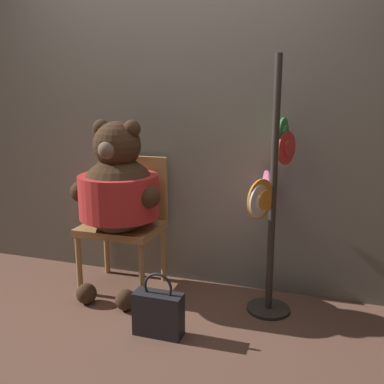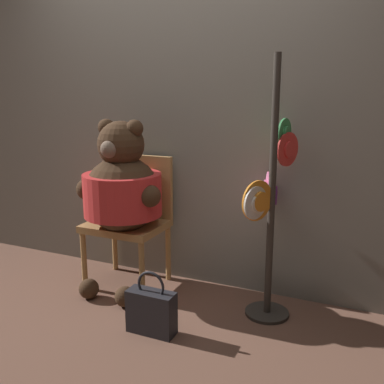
% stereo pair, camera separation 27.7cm
% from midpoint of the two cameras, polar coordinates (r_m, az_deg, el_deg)
% --- Properties ---
extents(ground_plane, '(14.00, 14.00, 0.00)m').
position_cam_midpoint_polar(ground_plane, '(2.78, -9.92, -17.16)').
color(ground_plane, brown).
extents(wall_back, '(8.00, 0.10, 2.62)m').
position_cam_midpoint_polar(wall_back, '(3.12, -4.02, 11.48)').
color(wall_back, slate).
rests_on(wall_back, ground_plane).
extents(chair, '(0.54, 0.45, 0.94)m').
position_cam_midpoint_polar(chair, '(3.17, -11.27, -3.13)').
color(chair, '#B2844C').
rests_on(chair, ground_plane).
extents(teddy_bear, '(0.66, 0.58, 1.22)m').
position_cam_midpoint_polar(teddy_bear, '(2.97, -12.44, 0.08)').
color(teddy_bear, '#3D2819').
rests_on(teddy_bear, ground_plane).
extents(hat_display_rack, '(0.28, 0.51, 1.62)m').
position_cam_midpoint_polar(hat_display_rack, '(2.69, 7.58, -1.32)').
color(hat_display_rack, '#332D28').
rests_on(hat_display_rack, ground_plane).
extents(handbag_on_ground, '(0.29, 0.12, 0.39)m').
position_cam_midpoint_polar(handbag_on_ground, '(2.61, -7.67, -15.73)').
color(handbag_on_ground, '#232328').
rests_on(handbag_on_ground, ground_plane).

